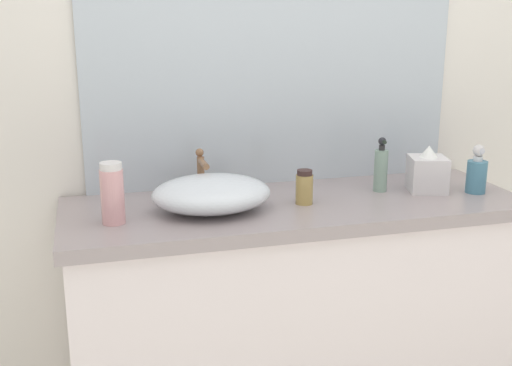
{
  "coord_description": "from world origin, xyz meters",
  "views": [
    {
      "loc": [
        -0.67,
        -1.47,
        1.52
      ],
      "look_at": [
        -0.16,
        0.41,
        1.0
      ],
      "focal_mm": 44.21,
      "sensor_mm": 36.0,
      "label": 1
    }
  ],
  "objects_px": {
    "spray_can": "(112,194)",
    "sink_basin": "(212,194)",
    "tissue_box": "(427,172)",
    "lotion_bottle": "(304,187)",
    "perfume_bottle": "(477,173)",
    "soap_dispenser": "(381,168)"
  },
  "relations": [
    {
      "from": "perfume_bottle",
      "to": "spray_can",
      "type": "xyz_separation_m",
      "value": [
        -1.23,
        -0.01,
        0.02
      ]
    },
    {
      "from": "perfume_bottle",
      "to": "spray_can",
      "type": "relative_size",
      "value": 0.92
    },
    {
      "from": "lotion_bottle",
      "to": "spray_can",
      "type": "distance_m",
      "value": 0.61
    },
    {
      "from": "sink_basin",
      "to": "tissue_box",
      "type": "bearing_deg",
      "value": 1.97
    },
    {
      "from": "soap_dispenser",
      "to": "spray_can",
      "type": "distance_m",
      "value": 0.93
    },
    {
      "from": "perfume_bottle",
      "to": "soap_dispenser",
      "type": "bearing_deg",
      "value": 161.36
    },
    {
      "from": "soap_dispenser",
      "to": "perfume_bottle",
      "type": "distance_m",
      "value": 0.33
    },
    {
      "from": "spray_can",
      "to": "tissue_box",
      "type": "relative_size",
      "value": 1.14
    },
    {
      "from": "sink_basin",
      "to": "soap_dispenser",
      "type": "xyz_separation_m",
      "value": [
        0.61,
        0.07,
        0.03
      ]
    },
    {
      "from": "perfume_bottle",
      "to": "sink_basin",
      "type": "bearing_deg",
      "value": 177.7
    },
    {
      "from": "lotion_bottle",
      "to": "spray_can",
      "type": "height_order",
      "value": "spray_can"
    },
    {
      "from": "lotion_bottle",
      "to": "perfume_bottle",
      "type": "distance_m",
      "value": 0.62
    },
    {
      "from": "spray_can",
      "to": "tissue_box",
      "type": "height_order",
      "value": "spray_can"
    },
    {
      "from": "soap_dispenser",
      "to": "perfume_bottle",
      "type": "relative_size",
      "value": 1.13
    },
    {
      "from": "lotion_bottle",
      "to": "tissue_box",
      "type": "relative_size",
      "value": 0.7
    },
    {
      "from": "soap_dispenser",
      "to": "lotion_bottle",
      "type": "relative_size",
      "value": 1.69
    },
    {
      "from": "soap_dispenser",
      "to": "sink_basin",
      "type": "bearing_deg",
      "value": -173.69
    },
    {
      "from": "perfume_bottle",
      "to": "spray_can",
      "type": "distance_m",
      "value": 1.23
    },
    {
      "from": "spray_can",
      "to": "sink_basin",
      "type": "bearing_deg",
      "value": 8.08
    },
    {
      "from": "lotion_bottle",
      "to": "soap_dispenser",
      "type": "bearing_deg",
      "value": 13.36
    },
    {
      "from": "sink_basin",
      "to": "perfume_bottle",
      "type": "height_order",
      "value": "perfume_bottle"
    },
    {
      "from": "soap_dispenser",
      "to": "lotion_bottle",
      "type": "height_order",
      "value": "soap_dispenser"
    }
  ]
}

